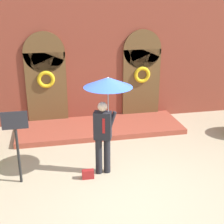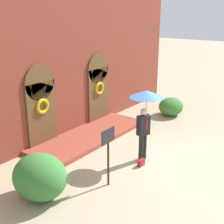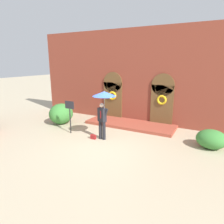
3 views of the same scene
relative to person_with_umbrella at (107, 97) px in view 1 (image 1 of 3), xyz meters
The scene contains 5 objects.
ground_plane 1.98m from the person_with_umbrella, 58.74° to the right, with size 80.00×80.00×0.00m, color tan.
building_facade 3.79m from the person_with_umbrella, 85.82° to the left, with size 14.00×2.30×5.60m.
person_with_umbrella is the anchor object (origin of this frame).
handbag 1.88m from the person_with_umbrella, 157.97° to the right, with size 0.28×0.12×0.22m, color maroon.
sign_post 2.16m from the person_with_umbrella, behind, with size 0.56×0.06×1.72m.
Camera 1 is at (-1.51, -6.09, 3.97)m, focal length 50.00 mm.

